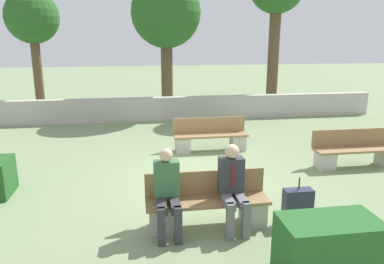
% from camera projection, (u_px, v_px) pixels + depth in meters
% --- Properties ---
extents(ground_plane, '(60.00, 60.00, 0.00)m').
position_uv_depth(ground_plane, '(198.00, 179.00, 7.84)').
color(ground_plane, gray).
extents(perimeter_wall, '(14.91, 0.30, 0.82)m').
position_uv_depth(perimeter_wall, '(171.00, 109.00, 13.23)').
color(perimeter_wall, '#B7B2A8').
rests_on(perimeter_wall, ground_plane).
extents(bench_front, '(1.93, 0.49, 0.84)m').
position_uv_depth(bench_front, '(207.00, 206.00, 5.89)').
color(bench_front, '#937047').
rests_on(bench_front, ground_plane).
extents(bench_left_side, '(1.97, 0.48, 0.84)m').
position_uv_depth(bench_left_side, '(356.00, 153.00, 8.54)').
color(bench_left_side, '#937047').
rests_on(bench_left_side, ground_plane).
extents(bench_right_side, '(1.92, 0.49, 0.84)m').
position_uv_depth(bench_right_side, '(210.00, 138.00, 9.75)').
color(bench_right_side, '#937047').
rests_on(bench_right_side, ground_plane).
extents(person_seated_man, '(0.38, 0.64, 1.33)m').
position_uv_depth(person_seated_man, '(233.00, 184.00, 5.71)').
color(person_seated_man, slate).
rests_on(person_seated_man, ground_plane).
extents(person_seated_woman, '(0.38, 0.64, 1.31)m').
position_uv_depth(person_seated_woman, '(167.00, 189.00, 5.56)').
color(person_seated_woman, '#333338').
rests_on(person_seated_woman, ground_plane).
extents(hedge_block_near_right, '(1.22, 0.67, 0.76)m').
position_uv_depth(hedge_block_near_right, '(328.00, 248.00, 4.62)').
color(hedge_block_near_right, '#286028').
rests_on(hedge_block_near_right, ground_plane).
extents(suitcase, '(0.46, 0.20, 0.77)m').
position_uv_depth(suitcase, '(298.00, 206.00, 5.96)').
color(suitcase, '#282D42').
rests_on(suitcase, ground_plane).
extents(tree_leftmost, '(1.79, 1.79, 4.42)m').
position_uv_depth(tree_leftmost, '(32.00, 20.00, 12.61)').
color(tree_leftmost, brown).
rests_on(tree_leftmost, ground_plane).
extents(tree_center_left, '(2.53, 2.53, 4.98)m').
position_uv_depth(tree_center_left, '(166.00, 15.00, 13.52)').
color(tree_center_left, brown).
rests_on(tree_center_left, ground_plane).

